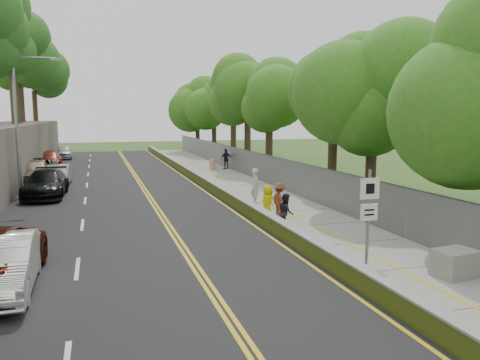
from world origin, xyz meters
TOP-DOWN VIEW (x-y plane):
  - ground at (0.00, 0.00)m, footprint 140.00×140.00m
  - road at (-5.40, 15.00)m, footprint 11.20×66.00m
  - sidewalk at (2.55, 15.00)m, footprint 4.20×66.00m
  - jersey_barrier at (0.25, 15.00)m, footprint 0.42×66.00m
  - chainlink_fence at (4.65, 15.00)m, footprint 0.04×66.00m
  - trees_fenceside at (7.00, 15.00)m, footprint 7.00×66.00m
  - streetlight at (-10.46, 14.00)m, footprint 2.52×0.22m
  - signpost at (1.05, -3.02)m, footprint 0.62×0.09m
  - construction_barrel at (3.00, 24.21)m, footprint 0.54×0.54m
  - concrete_block at (3.37, -4.00)m, footprint 1.27×1.01m
  - car_1 at (-9.00, -1.43)m, footprint 1.62×4.50m
  - car_3 at (-9.34, 13.83)m, footprint 2.40×5.39m
  - car_4 at (-10.60, 19.69)m, footprint 2.29×5.04m
  - car_5 at (-9.00, 18.47)m, footprint 1.56×4.13m
  - car_6 at (-10.60, 22.74)m, footprint 2.90×5.52m
  - car_7 at (-10.60, 30.03)m, footprint 2.07×4.89m
  - car_8 at (-9.91, 38.72)m, footprint 1.93×4.30m
  - painter_0 at (0.75, 4.62)m, footprint 0.69×0.87m
  - painter_1 at (1.45, 8.29)m, footprint 0.53×0.74m
  - painter_2 at (0.75, 2.48)m, footprint 0.76×0.87m
  - painter_3 at (1.45, 4.93)m, footprint 0.72×1.09m
  - person_far at (4.20, 24.12)m, footprint 1.10×0.60m

SIDE VIEW (x-z plane):
  - ground at x=0.00m, z-range 0.00..0.00m
  - road at x=-5.40m, z-range 0.00..0.04m
  - sidewalk at x=2.55m, z-range 0.00..0.05m
  - jersey_barrier at x=0.25m, z-range 0.00..0.60m
  - concrete_block at x=3.37m, z-range 0.05..0.83m
  - construction_barrel at x=3.00m, z-range 0.05..0.93m
  - car_5 at x=-9.00m, z-range 0.04..1.38m
  - car_7 at x=-10.60m, z-range 0.04..1.45m
  - car_8 at x=-9.91m, z-range 0.04..1.47m
  - car_1 at x=-9.00m, z-range 0.04..1.52m
  - car_6 at x=-10.60m, z-range 0.04..1.52m
  - car_3 at x=-9.34m, z-range 0.04..1.58m
  - painter_2 at x=0.75m, z-range 0.05..1.58m
  - painter_0 at x=0.75m, z-range 0.05..1.61m
  - painter_3 at x=1.45m, z-range 0.05..1.63m
  - car_4 at x=-10.60m, z-range 0.04..1.72m
  - person_far at x=4.20m, z-range 0.05..1.83m
  - painter_1 at x=1.45m, z-range 0.05..1.93m
  - chainlink_fence at x=4.65m, z-range 0.00..2.00m
  - signpost at x=1.05m, z-range 0.41..3.51m
  - streetlight at x=-10.46m, z-range 0.64..8.64m
  - trees_fenceside at x=7.00m, z-range 0.00..14.00m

